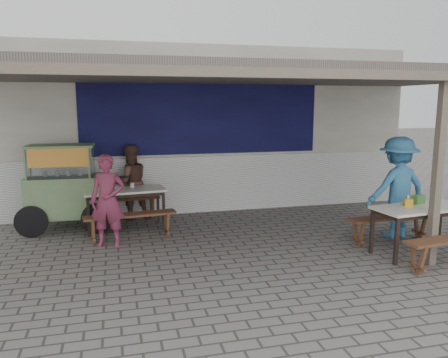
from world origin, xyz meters
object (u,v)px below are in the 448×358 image
object	(u,v)px
table_left	(125,194)
bench_left_wall	(121,203)
bench_left_street	(131,220)
vendor_cart	(65,184)
table_right	(421,211)
tissue_box	(408,202)
patron_right_table	(397,187)
donation_box	(418,199)
patron_street_side	(108,201)
patron_wall_side	(131,182)
condiment_bowl	(118,188)
condiment_jar	(132,185)
bench_right_wall	(390,222)

from	to	relation	value
table_left	bench_left_wall	size ratio (longest dim) A/B	0.96
bench_left_street	vendor_cart	distance (m)	1.51
table_right	tissue_box	xyz separation A→B (m)	(-0.20, 0.06, 0.14)
patron_right_table	donation_box	world-z (taller)	patron_right_table
bench_left_wall	tissue_box	bearing A→B (deg)	-42.20
vendor_cart	bench_left_wall	bearing A→B (deg)	27.23
bench_left_street	patron_street_side	distance (m)	0.60
vendor_cart	patron_right_table	xyz separation A→B (m)	(5.58, -1.83, 0.02)
bench_left_street	bench_left_wall	world-z (taller)	same
patron_wall_side	condiment_bowl	distance (m)	0.74
vendor_cart	condiment_jar	size ratio (longest dim) A/B	23.31
table_left	tissue_box	bearing A→B (deg)	-36.31
patron_right_table	donation_box	distance (m)	0.69
vendor_cart	condiment_bowl	size ratio (longest dim) A/B	10.98
table_left	patron_wall_side	bearing A→B (deg)	73.32
table_right	tissue_box	size ratio (longest dim) A/B	12.97
bench_left_street	tissue_box	world-z (taller)	tissue_box
tissue_box	condiment_jar	bearing A→B (deg)	147.15
patron_street_side	condiment_jar	size ratio (longest dim) A/B	17.57
table_left	tissue_box	distance (m)	4.81
bench_left_wall	donation_box	world-z (taller)	donation_box
bench_left_street	patron_right_table	world-z (taller)	patron_right_table
table_right	vendor_cart	xyz separation A→B (m)	(-5.39, 2.70, 0.18)
bench_left_wall	patron_right_table	world-z (taller)	patron_right_table
bench_left_street	donation_box	xyz separation A→B (m)	(4.36, -1.64, 0.47)
patron_wall_side	table_left	bearing A→B (deg)	65.82
donation_box	bench_right_wall	bearing A→B (deg)	108.79
table_right	condiment_jar	bearing A→B (deg)	141.39
patron_right_table	condiment_bowl	xyz separation A→B (m)	(-4.65, 1.67, -0.10)
patron_right_table	vendor_cart	bearing A→B (deg)	-22.68
bench_right_wall	condiment_bowl	distance (m)	4.80
bench_right_wall	condiment_jar	size ratio (longest dim) A/B	18.68
vendor_cart	donation_box	world-z (taller)	vendor_cart
table_left	bench_right_wall	xyz separation A→B (m)	(4.28, -1.86, -0.33)
table_right	patron_right_table	bearing A→B (deg)	71.33
bench_left_street	table_right	xyz separation A→B (m)	(4.28, -1.83, 0.33)
patron_right_table	patron_street_side	bearing A→B (deg)	-12.91
donation_box	condiment_jar	world-z (taller)	donation_box
bench_left_wall	donation_box	distance (m)	5.41
table_left	bench_left_street	xyz separation A→B (m)	(0.07, -0.66, -0.33)
table_right	bench_right_wall	xyz separation A→B (m)	(-0.07, 0.63, -0.33)
bench_left_wall	patron_right_table	distance (m)	5.17
tissue_box	bench_right_wall	bearing A→B (deg)	77.55
bench_right_wall	tissue_box	bearing A→B (deg)	-108.80
patron_street_side	condiment_jar	distance (m)	1.16
condiment_jar	patron_wall_side	bearing A→B (deg)	90.75
patron_right_table	tissue_box	xyz separation A→B (m)	(-0.39, -0.81, -0.06)
condiment_jar	table_right	bearing A→B (deg)	-32.25
patron_right_table	patron_wall_side	bearing A→B (deg)	-32.76
table_right	patron_right_table	xyz separation A→B (m)	(0.19, 0.87, 0.20)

